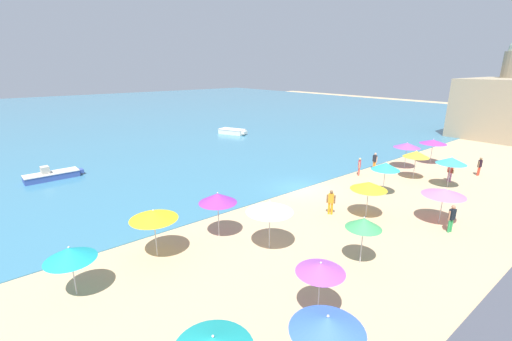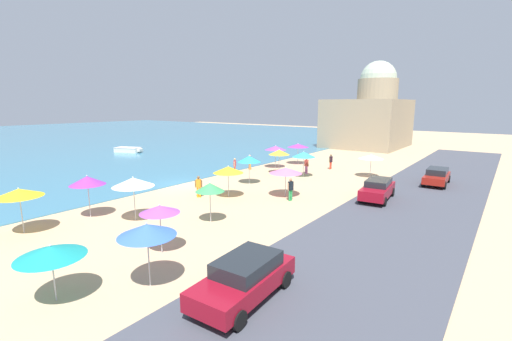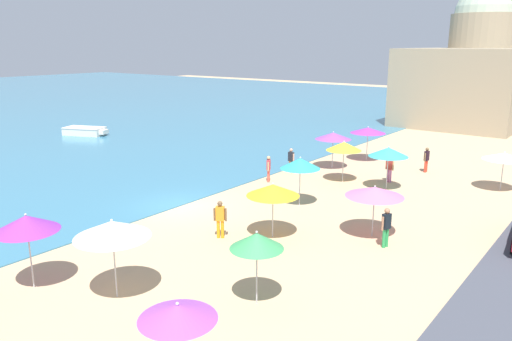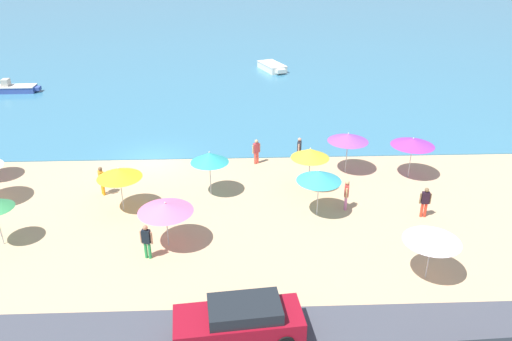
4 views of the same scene
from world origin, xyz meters
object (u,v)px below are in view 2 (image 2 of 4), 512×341
(beach_umbrella_11, at_px, (19,193))
(bather_5, at_px, (331,161))
(beach_umbrella_2, at_px, (279,152))
(beach_umbrella_15, at_px, (210,187))
(beach_umbrella_8, at_px, (275,148))
(bather_0, at_px, (250,161))
(parked_car_0, at_px, (245,277))
(harbor_fortress, at_px, (371,115))
(beach_umbrella_14, at_px, (160,209))
(beach_umbrella_0, at_px, (371,157))
(beach_umbrella_7, at_px, (133,182))
(skiff_nearshore, at_px, (128,150))
(beach_umbrella_1, at_px, (228,170))
(bather_3, at_px, (199,185))
(beach_umbrella_5, at_px, (249,159))
(bather_2, at_px, (306,165))
(beach_umbrella_4, at_px, (298,145))
(beach_umbrella_6, at_px, (304,154))
(parked_car_1, at_px, (437,176))
(bather_4, at_px, (291,188))
(beach_umbrella_13, at_px, (147,230))
(beach_umbrella_9, at_px, (51,252))
(parked_car_2, at_px, (378,189))
(beach_umbrella_12, at_px, (286,171))
(beach_umbrella_3, at_px, (87,181))
(bather_1, at_px, (235,165))

(beach_umbrella_11, relative_size, bather_5, 1.57)
(beach_umbrella_2, bearing_deg, beach_umbrella_15, -161.95)
(beach_umbrella_2, bearing_deg, beach_umbrella_8, 40.22)
(beach_umbrella_8, distance_m, bather_0, 3.32)
(bather_5, height_order, parked_car_0, bather_5)
(parked_car_0, distance_m, harbor_fortress, 51.31)
(beach_umbrella_14, bearing_deg, beach_umbrella_0, -5.09)
(beach_umbrella_8, height_order, bather_0, beach_umbrella_8)
(beach_umbrella_7, bearing_deg, skiff_nearshore, 57.80)
(beach_umbrella_7, xyz_separation_m, beach_umbrella_15, (2.46, -3.92, -0.22))
(beach_umbrella_1, xyz_separation_m, bather_3, (-1.43, 1.72, -1.19))
(beach_umbrella_5, bearing_deg, bather_2, -14.88)
(beach_umbrella_4, xyz_separation_m, beach_umbrella_15, (-20.85, -6.14, -0.05))
(beach_umbrella_8, relative_size, skiff_nearshore, 0.59)
(beach_umbrella_6, xyz_separation_m, bather_0, (-0.17, 6.46, -1.29))
(bather_3, relative_size, skiff_nearshore, 0.39)
(beach_umbrella_11, xyz_separation_m, harbor_fortress, (51.80, -1.21, 2.88))
(parked_car_1, distance_m, skiff_nearshore, 40.10)
(bather_4, height_order, parked_car_0, bather_4)
(beach_umbrella_13, height_order, bather_5, beach_umbrella_13)
(beach_umbrella_6, distance_m, beach_umbrella_15, 14.99)
(beach_umbrella_0, relative_size, harbor_fortress, 0.16)
(beach_umbrella_6, bearing_deg, bather_2, 18.06)
(parked_car_1, bearing_deg, beach_umbrella_9, 164.99)
(parked_car_2, bearing_deg, beach_umbrella_12, 118.53)
(beach_umbrella_7, distance_m, bather_0, 17.80)
(beach_umbrella_3, distance_m, beach_umbrella_7, 3.08)
(beach_umbrella_12, height_order, bather_1, beach_umbrella_12)
(beach_umbrella_4, height_order, beach_umbrella_5, beach_umbrella_5)
(beach_umbrella_9, distance_m, bather_1, 23.46)
(beach_umbrella_2, xyz_separation_m, beach_umbrella_5, (-5.42, -0.40, 0.03))
(beach_umbrella_13, height_order, bather_3, beach_umbrella_13)
(beach_umbrella_6, distance_m, bather_2, 2.07)
(beach_umbrella_9, relative_size, parked_car_2, 0.50)
(bather_1, xyz_separation_m, bather_2, (4.39, -5.79, 0.03))
(beach_umbrella_3, bearing_deg, beach_umbrella_11, 176.21)
(beach_umbrella_8, bearing_deg, beach_umbrella_4, -12.64)
(beach_umbrella_3, bearing_deg, bather_1, 5.95)
(beach_umbrella_1, bearing_deg, beach_umbrella_12, -51.14)
(bather_2, distance_m, bather_4, 10.32)
(beach_umbrella_1, bearing_deg, bather_3, 129.76)
(beach_umbrella_1, height_order, bather_4, beach_umbrella_1)
(bather_5, xyz_separation_m, parked_car_2, (-9.31, -7.99, -0.07))
(bather_1, bearing_deg, beach_umbrella_15, -145.22)
(beach_umbrella_15, xyz_separation_m, skiff_nearshore, (14.55, 30.94, -1.74))
(beach_umbrella_0, height_order, beach_umbrella_14, beach_umbrella_14)
(beach_umbrella_0, bearing_deg, bather_2, 111.06)
(beach_umbrella_12, xyz_separation_m, beach_umbrella_15, (-7.64, 0.44, 0.14))
(beach_umbrella_12, relative_size, beach_umbrella_15, 1.00)
(bather_3, height_order, parked_car_2, bather_3)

